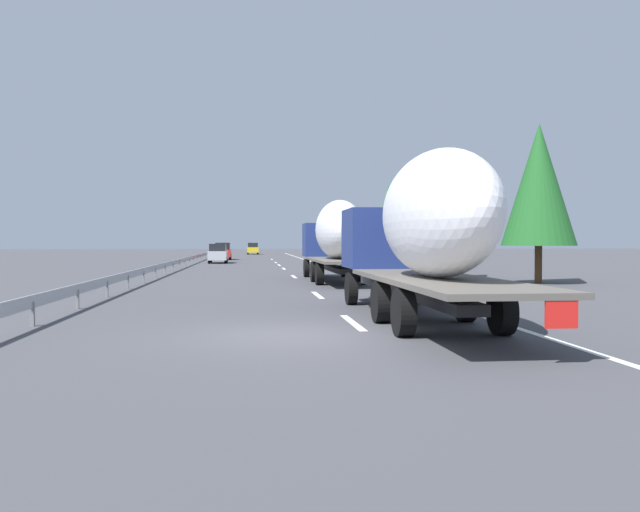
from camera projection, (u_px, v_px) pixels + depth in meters
name	position (u px, v px, depth m)	size (l,w,h in m)	color
ground_plane	(259.00, 266.00, 53.83)	(260.00, 260.00, 0.00)	#424247
lane_stripe_0	(353.00, 322.00, 16.26)	(3.20, 0.20, 0.01)	white
lane_stripe_1	(318.00, 295.00, 24.65)	(3.20, 0.20, 0.01)	white
lane_stripe_2	(294.00, 277.00, 37.68)	(3.20, 0.20, 0.01)	white
lane_stripe_3	(284.00, 269.00, 48.84)	(3.20, 0.20, 0.01)	white
lane_stripe_4	(279.00, 265.00, 56.31)	(3.20, 0.20, 0.01)	white
lane_stripe_5	(276.00, 263.00, 63.26)	(3.20, 0.20, 0.01)	white
lane_stripe_6	(272.00, 259.00, 74.67)	(3.20, 0.20, 0.01)	white
edge_line_right	(318.00, 264.00, 59.40)	(110.00, 0.20, 0.01)	white
truck_lead	(336.00, 236.00, 32.96)	(12.72, 2.55, 4.09)	navy
truck_trailing	(422.00, 228.00, 16.44)	(13.17, 2.55, 4.19)	navy
car_silver_hatch	(218.00, 253.00, 61.45)	(4.70, 1.73, 1.85)	#ADB2B7
car_red_compact	(223.00, 251.00, 73.42)	(4.51, 1.83, 1.94)	red
car_yellow_coupe	(253.00, 249.00, 104.56)	(4.47, 1.82, 1.87)	gold
road_sign	(338.00, 239.00, 54.86)	(0.10, 0.90, 3.25)	gray
tree_0	(388.00, 216.00, 49.28)	(2.52, 2.52, 6.38)	#472D19
tree_1	(438.00, 208.00, 48.97)	(2.89, 2.89, 7.28)	#472D19
tree_2	(341.00, 231.00, 92.08)	(3.62, 3.62, 5.44)	#472D19
tree_3	(453.00, 215.00, 36.60)	(2.74, 2.74, 5.73)	#472D19
tree_4	(386.00, 225.00, 55.69)	(3.01, 3.01, 5.77)	#472D19
tree_5	(539.00, 185.00, 31.44)	(3.60, 3.60, 7.83)	#472D19
guardrail_median	(189.00, 259.00, 56.15)	(94.00, 0.10, 0.76)	#9EA0A5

